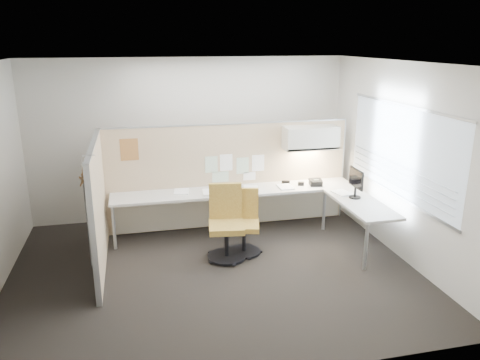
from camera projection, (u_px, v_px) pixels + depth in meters
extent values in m
cube|color=black|center=(214.00, 270.00, 6.51)|extent=(5.50, 4.50, 0.01)
cube|color=white|center=(210.00, 63.00, 5.70)|extent=(5.50, 4.50, 0.01)
cube|color=beige|center=(190.00, 139.00, 8.20)|extent=(5.50, 0.02, 2.80)
cube|color=beige|center=(256.00, 244.00, 4.00)|extent=(5.50, 0.02, 2.80)
cube|color=beige|center=(401.00, 162.00, 6.69)|extent=(0.02, 4.50, 2.80)
cube|color=#ACBCC8|center=(401.00, 151.00, 6.65)|extent=(0.01, 2.80, 1.30)
cube|color=tan|center=(229.00, 176.00, 7.86)|extent=(4.10, 0.06, 1.75)
cube|color=tan|center=(99.00, 207.00, 6.40)|extent=(0.06, 2.20, 1.75)
cube|color=beige|center=(236.00, 191.00, 7.62)|extent=(4.00, 0.60, 0.04)
cube|color=beige|center=(361.00, 204.00, 7.02)|extent=(0.60, 1.47, 0.04)
cube|color=beige|center=(233.00, 206.00, 7.97)|extent=(3.90, 0.02, 0.64)
cylinder|color=#A5A8AA|center=(114.00, 228.00, 7.07)|extent=(0.05, 0.05, 0.69)
cylinder|color=#A5A8AA|center=(366.00, 247.00, 6.43)|extent=(0.05, 0.05, 0.69)
cylinder|color=#A5A8AA|center=(324.00, 210.00, 7.80)|extent=(0.05, 0.05, 0.69)
cube|color=beige|center=(310.00, 138.00, 7.78)|extent=(0.90, 0.36, 0.38)
cube|color=#FFEABF|center=(310.00, 150.00, 7.84)|extent=(0.60, 0.06, 0.02)
cube|color=#8CBF8C|center=(211.00, 165.00, 7.70)|extent=(0.21, 0.00, 0.28)
cube|color=white|center=(226.00, 163.00, 7.75)|extent=(0.21, 0.00, 0.28)
cube|color=#8CBF8C|center=(243.00, 166.00, 7.83)|extent=(0.21, 0.00, 0.28)
cube|color=white|center=(258.00, 163.00, 7.88)|extent=(0.21, 0.00, 0.28)
cube|color=#8CBF8C|center=(220.00, 177.00, 7.80)|extent=(0.28, 0.00, 0.18)
cube|color=white|center=(249.00, 176.00, 7.91)|extent=(0.21, 0.00, 0.14)
cube|color=orange|center=(129.00, 150.00, 7.33)|extent=(0.28, 0.00, 0.35)
cylinder|color=black|center=(244.00, 251.00, 7.02)|extent=(0.50, 0.50, 0.03)
cylinder|color=black|center=(244.00, 239.00, 6.96)|extent=(0.06, 0.06, 0.38)
cube|color=gold|center=(244.00, 226.00, 6.90)|extent=(0.54, 0.54, 0.08)
cube|color=gold|center=(244.00, 203.00, 7.02)|extent=(0.42, 0.16, 0.48)
cylinder|color=black|center=(227.00, 256.00, 6.84)|extent=(0.56, 0.56, 0.03)
cylinder|color=black|center=(227.00, 243.00, 6.78)|extent=(0.06, 0.06, 0.43)
cube|color=gold|center=(226.00, 227.00, 6.71)|extent=(0.56, 0.56, 0.09)
cube|color=gold|center=(225.00, 201.00, 6.84)|extent=(0.48, 0.13, 0.54)
cylinder|color=black|center=(355.00, 197.00, 7.21)|extent=(0.18, 0.18, 0.02)
cylinder|color=black|center=(355.00, 192.00, 7.19)|extent=(0.04, 0.04, 0.16)
cube|color=black|center=(356.00, 178.00, 7.13)|extent=(0.03, 0.44, 0.29)
cube|color=black|center=(356.00, 178.00, 7.13)|extent=(0.01, 0.40, 0.26)
cube|color=black|center=(316.00, 183.00, 7.83)|extent=(0.22, 0.22, 0.12)
cylinder|color=black|center=(310.00, 181.00, 7.81)|extent=(0.06, 0.17, 0.04)
cube|color=black|center=(286.00, 182.00, 7.94)|extent=(0.15, 0.09, 0.05)
cube|color=black|center=(301.00, 184.00, 7.83)|extent=(0.11, 0.09, 0.06)
cube|color=silver|center=(88.00, 156.00, 5.47)|extent=(0.14, 0.02, 0.02)
cylinder|color=silver|center=(83.00, 163.00, 5.48)|extent=(0.02, 0.02, 0.14)
cube|color=#AD7F4C|center=(84.00, 174.00, 5.51)|extent=(0.02, 0.44, 0.12)
cube|color=#AD7F4C|center=(82.00, 176.00, 5.55)|extent=(0.02, 0.44, 0.12)
cube|color=gray|center=(88.00, 225.00, 5.65)|extent=(0.01, 0.07, 1.09)
cube|color=white|center=(181.00, 192.00, 7.48)|extent=(0.27, 0.33, 0.02)
cube|color=white|center=(210.00, 193.00, 7.40)|extent=(0.25, 0.32, 0.04)
cube|color=white|center=(251.00, 188.00, 7.67)|extent=(0.27, 0.33, 0.01)
cube|color=white|center=(285.00, 187.00, 7.72)|extent=(0.23, 0.30, 0.02)
cube|color=white|center=(342.00, 193.00, 7.42)|extent=(0.29, 0.34, 0.02)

